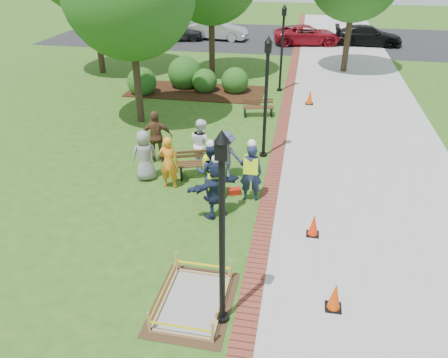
% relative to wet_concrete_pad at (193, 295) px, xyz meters
% --- Properties ---
extents(ground, '(100.00, 100.00, 0.00)m').
position_rel_wet_concrete_pad_xyz_m(ground, '(-0.54, 2.67, -0.23)').
color(ground, '#285116').
rests_on(ground, ground).
extents(sidewalk, '(6.00, 60.00, 0.02)m').
position_rel_wet_concrete_pad_xyz_m(sidewalk, '(4.46, 12.67, -0.22)').
color(sidewalk, '#9E9E99').
rests_on(sidewalk, ground).
extents(brick_edging, '(0.50, 60.00, 0.03)m').
position_rel_wet_concrete_pad_xyz_m(brick_edging, '(1.21, 12.67, -0.22)').
color(brick_edging, maroon).
rests_on(brick_edging, ground).
extents(mulch_bed, '(7.00, 3.00, 0.05)m').
position_rel_wet_concrete_pad_xyz_m(mulch_bed, '(-3.54, 14.67, -0.21)').
color(mulch_bed, '#381E0F').
rests_on(mulch_bed, ground).
extents(parking_lot, '(36.00, 12.00, 0.01)m').
position_rel_wet_concrete_pad_xyz_m(parking_lot, '(-0.54, 29.67, -0.23)').
color(parking_lot, black).
rests_on(parking_lot, ground).
extents(wet_concrete_pad, '(1.73, 2.32, 0.55)m').
position_rel_wet_concrete_pad_xyz_m(wet_concrete_pad, '(0.00, 0.00, 0.00)').
color(wet_concrete_pad, '#47331E').
rests_on(wet_concrete_pad, ground).
extents(bench_near, '(1.66, 1.01, 0.85)m').
position_rel_wet_concrete_pad_xyz_m(bench_near, '(-1.16, 5.74, 0.04)').
color(bench_near, '#4F3A1B').
rests_on(bench_near, ground).
extents(bench_far, '(1.44, 0.74, 0.74)m').
position_rel_wet_concrete_pad_xyz_m(bench_far, '(0.04, 11.73, 0.00)').
color(bench_far, brown).
rests_on(bench_far, ground).
extents(cone_front, '(0.35, 0.35, 0.69)m').
position_rel_wet_concrete_pad_xyz_m(cone_front, '(2.99, 0.41, 0.10)').
color(cone_front, black).
rests_on(cone_front, ground).
extents(cone_back, '(0.34, 0.34, 0.66)m').
position_rel_wet_concrete_pad_xyz_m(cone_back, '(2.53, 3.02, 0.09)').
color(cone_back, black).
rests_on(cone_back, ground).
extents(cone_far, '(0.37, 0.37, 0.72)m').
position_rel_wet_concrete_pad_xyz_m(cone_far, '(2.28, 13.76, 0.11)').
color(cone_far, black).
rests_on(cone_far, ground).
extents(toolbox, '(0.43, 0.35, 0.19)m').
position_rel_wet_concrete_pad_xyz_m(toolbox, '(0.12, 4.77, -0.14)').
color(toolbox, '#AE1A0D').
rests_on(toolbox, ground).
extents(lamp_near, '(0.28, 0.28, 4.26)m').
position_rel_wet_concrete_pad_xyz_m(lamp_near, '(0.71, -0.33, 2.25)').
color(lamp_near, black).
rests_on(lamp_near, ground).
extents(lamp_mid, '(0.28, 0.28, 4.26)m').
position_rel_wet_concrete_pad_xyz_m(lamp_mid, '(0.71, 7.67, 2.25)').
color(lamp_mid, black).
rests_on(lamp_mid, ground).
extents(lamp_far, '(0.28, 0.28, 4.26)m').
position_rel_wet_concrete_pad_xyz_m(lamp_far, '(0.71, 15.67, 2.25)').
color(lamp_far, black).
rests_on(lamp_far, ground).
extents(shrub_a, '(1.47, 1.47, 1.47)m').
position_rel_wet_concrete_pad_xyz_m(shrub_a, '(-6.15, 13.84, -0.23)').
color(shrub_a, '#1C4C15').
rests_on(shrub_a, ground).
extents(shrub_b, '(1.77, 1.77, 1.77)m').
position_rel_wet_concrete_pad_xyz_m(shrub_b, '(-4.31, 15.36, -0.23)').
color(shrub_b, '#1C4C15').
rests_on(shrub_b, ground).
extents(shrub_c, '(1.28, 1.28, 1.28)m').
position_rel_wet_concrete_pad_xyz_m(shrub_c, '(-3.11, 14.82, -0.23)').
color(shrub_c, '#1C4C15').
rests_on(shrub_c, ground).
extents(shrub_d, '(1.40, 1.40, 1.40)m').
position_rel_wet_concrete_pad_xyz_m(shrub_d, '(-1.55, 14.97, -0.23)').
color(shrub_d, '#1C4C15').
rests_on(shrub_d, ground).
extents(shrub_e, '(1.00, 1.00, 1.00)m').
position_rel_wet_concrete_pad_xyz_m(shrub_e, '(-3.69, 15.52, -0.23)').
color(shrub_e, '#1C4C15').
rests_on(shrub_e, ground).
extents(casual_person_a, '(0.64, 0.54, 1.70)m').
position_rel_wet_concrete_pad_xyz_m(casual_person_a, '(-2.90, 5.21, 0.61)').
color(casual_person_a, gray).
rests_on(casual_person_a, ground).
extents(casual_person_b, '(0.55, 0.36, 1.73)m').
position_rel_wet_concrete_pad_xyz_m(casual_person_b, '(-1.98, 4.85, 0.63)').
color(casual_person_b, orange).
rests_on(casual_person_b, ground).
extents(casual_person_c, '(0.66, 0.66, 1.77)m').
position_rel_wet_concrete_pad_xyz_m(casual_person_c, '(-1.29, 6.36, 0.65)').
color(casual_person_c, white).
rests_on(casual_person_c, ground).
extents(casual_person_d, '(0.68, 0.52, 1.88)m').
position_rel_wet_concrete_pad_xyz_m(casual_person_d, '(-2.93, 6.54, 0.71)').
color(casual_person_d, brown).
rests_on(casual_person_d, ground).
extents(casual_person_e, '(0.53, 0.34, 1.64)m').
position_rel_wet_concrete_pad_xyz_m(casual_person_e, '(-0.33, 5.76, 0.59)').
color(casual_person_e, '#394565').
rests_on(casual_person_e, ground).
extents(hivis_worker_a, '(0.67, 0.65, 1.93)m').
position_rel_wet_concrete_pad_xyz_m(hivis_worker_a, '(-0.18, 3.49, 0.72)').
color(hivis_worker_a, '#171B3C').
rests_on(hivis_worker_a, ground).
extents(hivis_worker_b, '(0.62, 0.43, 1.98)m').
position_rel_wet_concrete_pad_xyz_m(hivis_worker_b, '(0.64, 4.56, 0.74)').
color(hivis_worker_b, '#161C3B').
rests_on(hivis_worker_b, ground).
extents(hivis_worker_c, '(0.61, 0.43, 1.95)m').
position_rel_wet_concrete_pad_xyz_m(hivis_worker_c, '(-0.53, 4.38, 0.73)').
color(hivis_worker_c, '#1D264B').
rests_on(hivis_worker_c, ground).
extents(parked_car_a, '(3.01, 4.88, 1.48)m').
position_rel_wet_concrete_pad_xyz_m(parked_car_a, '(-8.16, 27.18, -0.23)').
color(parked_car_a, '#252427').
rests_on(parked_car_a, ground).
extents(parked_car_b, '(2.67, 5.16, 1.62)m').
position_rel_wet_concrete_pad_xyz_m(parked_car_b, '(-5.03, 28.12, -0.23)').
color(parked_car_b, '#BCBBC1').
rests_on(parked_car_b, ground).
extents(parked_car_c, '(2.81, 4.94, 1.52)m').
position_rel_wet_concrete_pad_xyz_m(parked_car_c, '(1.88, 27.60, -0.23)').
color(parked_car_c, maroon).
rests_on(parked_car_c, ground).
extents(parked_car_d, '(2.16, 4.80, 1.55)m').
position_rel_wet_concrete_pad_xyz_m(parked_car_d, '(6.31, 28.11, -0.23)').
color(parked_car_d, black).
rests_on(parked_car_d, ground).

